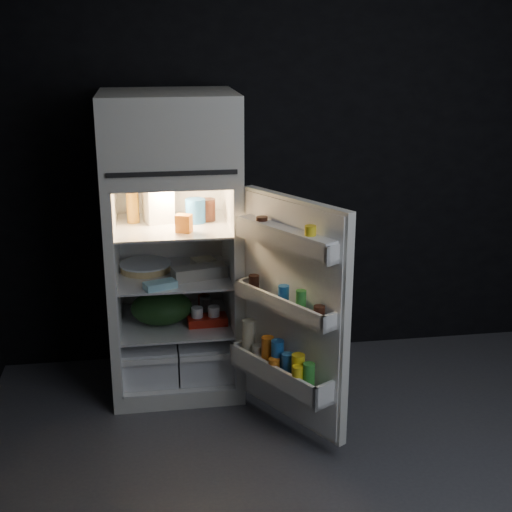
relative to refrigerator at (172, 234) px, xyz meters
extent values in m
cube|color=#4B4B50|center=(0.89, -1.32, -0.96)|extent=(4.00, 3.40, 0.00)
cube|color=black|center=(0.89, 0.38, 0.39)|extent=(4.00, 0.00, 2.70)
cube|color=silver|center=(0.00, -0.02, -0.91)|extent=(0.76, 0.70, 0.10)
cube|color=silver|center=(-0.35, -0.02, -0.26)|extent=(0.05, 0.70, 1.20)
cube|color=silver|center=(0.36, -0.02, -0.26)|extent=(0.05, 0.70, 1.20)
cube|color=white|center=(0.00, 0.30, -0.26)|extent=(0.66, 0.05, 1.20)
cube|color=silver|center=(0.00, -0.02, 0.37)|extent=(0.76, 0.70, 0.06)
cube|color=silver|center=(0.00, -0.02, 0.61)|extent=(0.76, 0.70, 0.42)
cube|color=black|center=(0.00, -0.38, 0.43)|extent=(0.68, 0.01, 0.02)
cube|color=white|center=(-0.33, -0.05, -0.26)|extent=(0.01, 0.65, 1.20)
cube|color=white|center=(0.33, -0.05, -0.26)|extent=(0.01, 0.65, 1.20)
cube|color=white|center=(0.00, -0.05, 0.34)|extent=(0.66, 0.65, 0.01)
cube|color=white|center=(0.00, -0.05, -0.85)|extent=(0.66, 0.65, 0.01)
cube|color=white|center=(0.00, -0.05, 0.06)|extent=(0.65, 0.63, 0.01)
cube|color=white|center=(0.00, -0.05, -0.24)|extent=(0.65, 0.63, 0.01)
cube|color=white|center=(0.00, -0.05, -0.54)|extent=(0.65, 0.63, 0.01)
cube|color=white|center=(-0.16, -0.03, -0.74)|extent=(0.32, 0.59, 0.22)
cube|color=white|center=(0.17, -0.03, -0.74)|extent=(0.32, 0.59, 0.22)
cube|color=white|center=(-0.16, -0.35, -0.65)|extent=(0.32, 0.02, 0.03)
cube|color=white|center=(0.17, -0.35, -0.65)|extent=(0.32, 0.02, 0.03)
cube|color=#FFE5B2|center=(0.00, -0.10, 0.32)|extent=(0.14, 0.14, 0.02)
cube|color=silver|center=(0.59, -0.69, -0.26)|extent=(0.43, 0.68, 1.22)
cube|color=white|center=(0.57, -0.70, -0.26)|extent=(0.37, 0.62, 1.18)
cube|color=white|center=(0.53, -0.72, 0.11)|extent=(0.42, 0.63, 0.02)
cube|color=white|center=(0.50, -0.74, 0.15)|extent=(0.36, 0.60, 0.10)
cube|color=white|center=(0.70, -1.01, 0.15)|extent=(0.09, 0.06, 0.10)
cube|color=white|center=(0.37, -0.44, 0.15)|extent=(0.09, 0.06, 0.10)
cube|color=white|center=(0.53, -0.72, -0.22)|extent=(0.43, 0.64, 0.02)
cube|color=white|center=(0.50, -0.74, -0.19)|extent=(0.36, 0.60, 0.09)
cube|color=white|center=(0.70, -1.01, -0.19)|extent=(0.10, 0.07, 0.09)
cube|color=white|center=(0.36, -0.44, -0.19)|extent=(0.10, 0.07, 0.09)
cube|color=white|center=(0.51, -0.73, -0.63)|extent=(0.47, 0.66, 0.02)
cube|color=white|center=(0.46, -0.76, -0.57)|extent=(0.36, 0.60, 0.13)
cube|color=white|center=(0.68, -1.02, -0.57)|extent=(0.13, 0.09, 0.13)
cube|color=white|center=(0.35, -0.45, -0.57)|extent=(0.13, 0.09, 0.13)
cube|color=white|center=(0.53, -0.72, 0.21)|extent=(0.41, 0.61, 0.02)
cylinder|color=yellow|center=(0.63, -0.88, 0.19)|extent=(0.08, 0.08, 0.14)
cylinder|color=black|center=(0.44, -0.57, 0.18)|extent=(0.08, 0.08, 0.11)
cylinder|color=black|center=(0.66, -0.95, -0.17)|extent=(0.08, 0.08, 0.09)
cylinder|color=#338C33|center=(0.60, -0.84, -0.14)|extent=(0.07, 0.07, 0.13)
cylinder|color=#1F5DAC|center=(0.53, -0.72, -0.15)|extent=(0.08, 0.08, 0.12)
cylinder|color=black|center=(0.41, -0.52, -0.15)|extent=(0.08, 0.08, 0.11)
cylinder|color=#338C33|center=(0.62, -0.92, -0.53)|extent=(0.08, 0.08, 0.18)
cylinder|color=yellow|center=(0.58, -0.85, -0.52)|extent=(0.09, 0.09, 0.20)
cylinder|color=#1F5DAC|center=(0.54, -0.79, -0.53)|extent=(0.09, 0.09, 0.17)
cylinder|color=#1F5DAC|center=(0.50, -0.72, -0.51)|extent=(0.09, 0.09, 0.22)
cylinder|color=orange|center=(0.46, -0.65, -0.51)|extent=(0.09, 0.09, 0.21)
cylinder|color=silver|center=(0.42, -0.58, -0.55)|extent=(0.09, 0.09, 0.14)
cylinder|color=beige|center=(0.38, -0.51, -0.49)|extent=(0.10, 0.10, 0.25)
cylinder|color=yellow|center=(0.57, -0.91, -0.54)|extent=(0.08, 0.08, 0.16)
cylinder|color=orange|center=(0.48, -0.75, -0.55)|extent=(0.08, 0.08, 0.13)
cylinder|color=silver|center=(0.41, -0.63, -0.57)|extent=(0.08, 0.08, 0.10)
cylinder|color=white|center=(0.38, -0.51, -0.37)|extent=(0.05, 0.05, 0.02)
cube|color=white|center=(-0.07, 0.03, 0.19)|extent=(0.19, 0.19, 0.24)
cylinder|color=#1F5DAC|center=(0.14, -0.01, 0.14)|extent=(0.15, 0.15, 0.14)
cylinder|color=black|center=(0.21, 0.02, 0.14)|extent=(0.10, 0.10, 0.13)
cylinder|color=#AD731B|center=(-0.22, 0.04, 0.18)|extent=(0.08, 0.08, 0.22)
cube|color=orange|center=(0.06, -0.21, 0.12)|extent=(0.10, 0.09, 0.10)
cube|color=gray|center=(0.15, -0.14, -0.19)|extent=(0.33, 0.19, 0.07)
cylinder|color=tan|center=(-0.17, 0.03, -0.21)|extent=(0.39, 0.39, 0.04)
cube|color=#8DC9DA|center=(-0.09, -0.29, -0.21)|extent=(0.20, 0.14, 0.04)
cube|color=beige|center=(0.18, 0.06, -0.20)|extent=(0.15, 0.14, 0.05)
ellipsoid|color=#193815|center=(-0.08, -0.07, -0.43)|extent=(0.44, 0.41, 0.20)
cube|color=#AF1C0F|center=(0.19, -0.13, -0.50)|extent=(0.24, 0.13, 0.05)
cylinder|color=#AF1C0F|center=(0.19, 0.12, -0.48)|extent=(0.09, 0.09, 0.09)
cylinder|color=silver|center=(0.19, 0.08, -0.48)|extent=(0.10, 0.10, 0.09)
camera|label=1|loc=(-0.13, -4.06, 1.15)|focal=50.00mm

